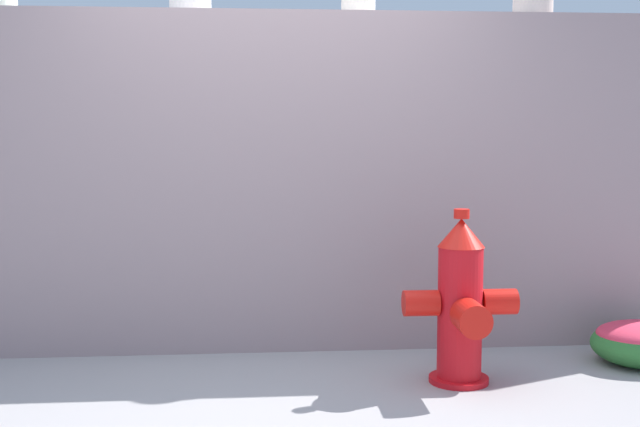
% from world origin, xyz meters
% --- Properties ---
extents(ground_plane, '(24.00, 24.00, 0.00)m').
position_xyz_m(ground_plane, '(0.00, 0.00, 0.00)').
color(ground_plane, gray).
extents(stone_wall, '(6.07, 0.42, 2.05)m').
position_xyz_m(stone_wall, '(0.00, 0.94, 1.03)').
color(stone_wall, gray).
rests_on(stone_wall, ground).
extents(fire_hydrant, '(0.61, 0.48, 0.93)m').
position_xyz_m(fire_hydrant, '(0.99, 0.04, 0.43)').
color(fire_hydrant, red).
rests_on(fire_hydrant, ground).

